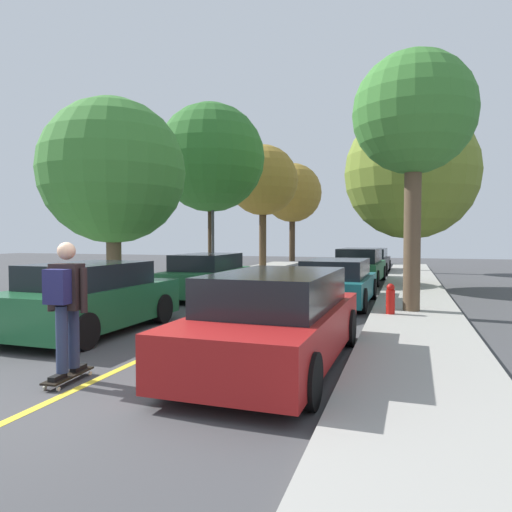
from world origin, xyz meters
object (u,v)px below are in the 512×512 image
object	(u,v)px
street_tree_right_far	(410,174)
streetlamp	(213,213)
parked_car_left_nearest	(91,298)
parked_car_right_far	(360,266)
fire_hydrant	(390,299)
street_tree_left_nearest	(113,172)
parked_car_right_near	(337,282)
parked_car_right_farthest	(370,261)
street_tree_right_near	(411,173)
parked_car_right_nearest	(276,319)
skateboarder	(66,300)
street_tree_left_far	(263,181)
skateboard	(68,376)
street_tree_right_nearest	(414,115)
parked_car_left_near	(206,276)
street_tree_left_near	(211,158)
street_tree_left_farthest	(292,193)

from	to	relation	value
street_tree_right_far	streetlamp	size ratio (longest dim) A/B	1.42
parked_car_left_nearest	parked_car_right_far	distance (m)	12.70
street_tree_right_far	fire_hydrant	distance (m)	15.99
street_tree_right_far	fire_hydrant	size ratio (longest dim) A/B	9.68
street_tree_left_nearest	parked_car_right_near	bearing A→B (deg)	15.39
parked_car_right_farthest	street_tree_right_near	xyz separation A→B (m)	(1.96, -7.51, 3.55)
parked_car_right_nearest	skateboarder	world-z (taller)	skateboarder
street_tree_left_far	skateboard	world-z (taller)	street_tree_left_far
parked_car_right_nearest	streetlamp	distance (m)	13.16
parked_car_left_nearest	skateboarder	xyz separation A→B (m)	(1.80, -2.87, 0.41)
street_tree_left_nearest	street_tree_right_far	distance (m)	17.00
fire_hydrant	street_tree_right_far	bearing A→B (deg)	88.26
street_tree_right_nearest	street_tree_left_far	bearing A→B (deg)	119.52
parked_car_left_near	street_tree_left_near	xyz separation A→B (m)	(-1.96, 4.95, 4.58)
street_tree_left_far	street_tree_right_nearest	size ratio (longest dim) A/B	1.15
street_tree_left_nearest	street_tree_right_nearest	xyz separation A→B (m)	(8.10, 0.31, 1.02)
street_tree_right_near	skateboard	bearing A→B (deg)	-108.56
parked_car_right_far	street_tree_right_far	distance (m)	8.20
street_tree_right_nearest	streetlamp	size ratio (longest dim) A/B	1.29
street_tree_left_farthest	parked_car_left_nearest	bearing A→B (deg)	-85.63
parked_car_left_nearest	street_tree_right_near	bearing A→B (deg)	58.66
street_tree_left_near	fire_hydrant	distance (m)	11.64
parked_car_right_farthest	street_tree_left_far	xyz separation A→B (m)	(-6.13, 0.66, 4.51)
parked_car_right_nearest	street_tree_left_farthest	size ratio (longest dim) A/B	0.65
skateboard	street_tree_right_nearest	bearing A→B (deg)	57.42
parked_car_left_nearest	skateboarder	size ratio (longest dim) A/B	2.32
parked_car_right_far	parked_car_right_farthest	bearing A→B (deg)	90.01
parked_car_left_nearest	street_tree_left_nearest	bearing A→B (deg)	118.34
parked_car_right_farthest	street_tree_right_near	size ratio (longest dim) A/B	0.70
street_tree_left_near	street_tree_left_far	world-z (taller)	street_tree_left_near
parked_car_right_nearest	skateboard	distance (m)	2.95
street_tree_left_nearest	streetlamp	size ratio (longest dim) A/B	1.19
street_tree_right_nearest	street_tree_right_far	world-z (taller)	street_tree_right_far
parked_car_left_nearest	street_tree_right_nearest	bearing A→B (deg)	32.76
parked_car_right_nearest	parked_car_right_far	xyz separation A→B (m)	(-0.00, 13.18, 0.03)
parked_car_right_nearest	street_tree_right_near	bearing A→B (deg)	80.11
street_tree_right_nearest	fire_hydrant	bearing A→B (deg)	-124.37
skateboard	skateboarder	bearing A→B (deg)	-85.71
street_tree_left_nearest	skateboard	size ratio (longest dim) A/B	6.66
parked_car_right_far	street_tree_right_nearest	distance (m)	9.23
parked_car_left_nearest	street_tree_left_far	size ratio (longest dim) A/B	0.57
skateboard	parked_car_left_nearest	bearing A→B (deg)	122.43
parked_car_left_near	street_tree_right_near	distance (m)	8.32
parked_car_left_nearest	parked_car_right_far	xyz separation A→B (m)	(4.17, 12.00, 0.03)
parked_car_right_nearest	street_tree_left_far	world-z (taller)	street_tree_left_far
streetlamp	skateboarder	xyz separation A→B (m)	(3.55, -13.22, -1.83)
parked_car_right_farthest	parked_car_right_near	bearing A→B (deg)	-90.00
street_tree_left_nearest	parked_car_right_farthest	bearing A→B (deg)	66.26
parked_car_left_near	fire_hydrant	xyz separation A→B (m)	(5.67, -2.42, -0.20)
street_tree_right_nearest	streetlamp	world-z (taller)	street_tree_right_nearest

